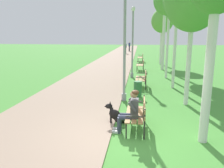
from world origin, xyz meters
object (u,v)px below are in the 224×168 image
at_px(pedestrian_distant, 125,48).
at_px(lamp_post_near, 125,43).
at_px(lamp_post_mid, 133,42).
at_px(birch_tree_fifth, 165,1).
at_px(birch_tree_sixth, 162,21).
at_px(park_bench_far, 141,64).
at_px(person_seated_on_near_bench, 131,110).
at_px(dog_black, 116,115).
at_px(park_bench_mid, 142,77).
at_px(litter_bin, 138,89).
at_px(park_bench_furthest, 141,57).
at_px(park_bench_near, 138,112).
at_px(pedestrian_further_distant, 129,46).

bearing_deg(pedestrian_distant, lamp_post_near, -86.38).
relative_size(lamp_post_mid, birch_tree_fifth, 0.69).
height_order(birch_tree_fifth, pedestrian_distant, birch_tree_fifth).
xyz_separation_m(lamp_post_near, birch_tree_sixth, (2.57, 12.43, 1.54)).
distance_m(park_bench_far, person_seated_on_near_bench, 11.61).
height_order(person_seated_on_near_bench, dog_black, person_seated_on_near_bench).
bearing_deg(birch_tree_sixth, park_bench_mid, -100.40).
xyz_separation_m(park_bench_mid, lamp_post_mid, (-0.64, 2.72, 1.80)).
xyz_separation_m(lamp_post_near, litter_bin, (0.57, 0.70, -2.05)).
height_order(park_bench_furthest, lamp_post_mid, lamp_post_mid).
bearing_deg(dog_black, litter_bin, 79.15).
relative_size(dog_black, lamp_post_near, 0.18).
height_order(park_bench_furthest, person_seated_on_near_bench, person_seated_on_near_bench).
bearing_deg(park_bench_mid, park_bench_far, 90.57).
bearing_deg(lamp_post_near, park_bench_near, -77.98).
height_order(park_bench_furthest, dog_black, park_bench_furthest).
xyz_separation_m(park_bench_furthest, birch_tree_fifth, (1.69, -5.24, 4.75)).
xyz_separation_m(dog_black, pedestrian_distant, (-1.49, 26.99, 0.58)).
bearing_deg(person_seated_on_near_bench, park_bench_far, 88.46).
xyz_separation_m(park_bench_far, person_seated_on_near_bench, (-0.31, -11.60, 0.17)).
relative_size(park_bench_furthest, pedestrian_distant, 0.91).
bearing_deg(lamp_post_mid, dog_black, -91.37).
relative_size(person_seated_on_near_bench, birch_tree_sixth, 0.25).
xyz_separation_m(lamp_post_near, pedestrian_further_distant, (-1.20, 29.08, -1.56)).
relative_size(park_bench_mid, pedestrian_further_distant, 0.91).
xyz_separation_m(lamp_post_mid, birch_tree_fifth, (2.29, 3.68, 2.95)).
relative_size(park_bench_mid, lamp_post_mid, 0.34).
distance_m(park_bench_far, litter_bin, 7.71).
bearing_deg(pedestrian_distant, dog_black, -86.84).
relative_size(lamp_post_near, birch_tree_sixth, 0.92).
distance_m(lamp_post_mid, birch_tree_sixth, 7.61).
bearing_deg(park_bench_mid, park_bench_near, -91.66).
distance_m(park_bench_mid, pedestrian_further_distant, 26.47).
distance_m(park_bench_near, person_seated_on_near_bench, 0.39).
xyz_separation_m(park_bench_furthest, birch_tree_sixth, (1.84, -1.90, 3.42)).
bearing_deg(park_bench_far, birch_tree_sixth, 65.33).
distance_m(park_bench_mid, birch_tree_sixth, 10.49).
relative_size(birch_tree_sixth, litter_bin, 7.24).
distance_m(birch_tree_fifth, litter_bin, 9.90).
relative_size(park_bench_mid, person_seated_on_near_bench, 1.20).
relative_size(park_bench_mid, park_bench_far, 1.00).
bearing_deg(birch_tree_fifth, lamp_post_mid, -121.83).
distance_m(lamp_post_near, birch_tree_sixth, 12.79).
bearing_deg(litter_bin, park_bench_furthest, 89.31).
distance_m(park_bench_far, park_bench_furthest, 5.92).
relative_size(park_bench_near, lamp_post_mid, 0.34).
bearing_deg(pedestrian_further_distant, park_bench_near, -86.75).
xyz_separation_m(birch_tree_fifth, pedestrian_distant, (-3.97, 15.35, -4.42)).
xyz_separation_m(park_bench_mid, lamp_post_near, (-0.78, -2.68, 1.89)).
bearing_deg(dog_black, lamp_post_mid, 88.63).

